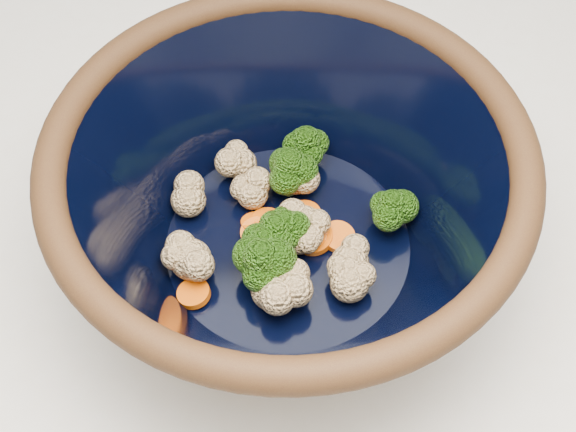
{
  "coord_description": "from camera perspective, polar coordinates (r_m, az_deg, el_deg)",
  "views": [
    {
      "loc": [
        -0.07,
        -0.27,
        1.48
      ],
      "look_at": [
        -0.02,
        0.09,
        0.97
      ],
      "focal_mm": 50.0,
      "sensor_mm": 36.0,
      "label": 1
    }
  ],
  "objects": [
    {
      "name": "vegetable_pile",
      "position": [
        0.64,
        -0.28,
        -0.56
      ],
      "size": [
        0.2,
        0.17,
        0.06
      ],
      "color": "#608442",
      "rests_on": "mixing_bowl"
    },
    {
      "name": "mixing_bowl",
      "position": [
        0.61,
        -0.0,
        0.82
      ],
      "size": [
        0.36,
        0.36,
        0.16
      ],
      "rotation": [
        0.0,
        0.0,
        0.05
      ],
      "color": "black",
      "rests_on": "counter"
    }
  ]
}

